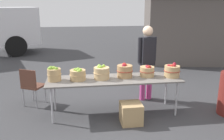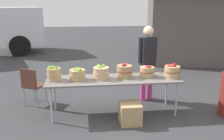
# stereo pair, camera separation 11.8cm
# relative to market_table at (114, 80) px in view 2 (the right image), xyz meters

# --- Properties ---
(ground_plane) EXTENTS (40.00, 40.00, 0.00)m
(ground_plane) POSITION_rel_market_table_xyz_m (0.00, 0.00, -0.71)
(ground_plane) COLOR #38383A
(market_table) EXTENTS (2.70, 0.76, 0.75)m
(market_table) POSITION_rel_market_table_xyz_m (0.00, 0.00, 0.00)
(market_table) COLOR slate
(market_table) RESTS_ON ground
(apple_basket_green_0) EXTENTS (0.28, 0.28, 0.30)m
(apple_basket_green_0) POSITION_rel_market_table_xyz_m (-1.19, 0.03, 0.18)
(apple_basket_green_0) COLOR tan
(apple_basket_green_0) RESTS_ON market_table
(apple_basket_green_1) EXTENTS (0.33, 0.33, 0.26)m
(apple_basket_green_1) POSITION_rel_market_table_xyz_m (-0.72, 0.01, 0.15)
(apple_basket_green_1) COLOR tan
(apple_basket_green_1) RESTS_ON market_table
(apple_basket_green_2) EXTENTS (0.33, 0.33, 0.29)m
(apple_basket_green_2) POSITION_rel_market_table_xyz_m (-0.25, 0.02, 0.17)
(apple_basket_green_2) COLOR tan
(apple_basket_green_2) RESTS_ON market_table
(apple_basket_red_0) EXTENTS (0.33, 0.33, 0.30)m
(apple_basket_red_0) POSITION_rel_market_table_xyz_m (0.23, 0.07, 0.17)
(apple_basket_red_0) COLOR #A87F51
(apple_basket_red_0) RESTS_ON market_table
(apple_basket_red_1) EXTENTS (0.31, 0.31, 0.26)m
(apple_basket_red_1) POSITION_rel_market_table_xyz_m (0.70, 0.06, 0.15)
(apple_basket_red_1) COLOR tan
(apple_basket_red_1) RESTS_ON market_table
(apple_basket_red_2) EXTENTS (0.33, 0.33, 0.28)m
(apple_basket_red_2) POSITION_rel_market_table_xyz_m (1.20, -0.03, 0.16)
(apple_basket_red_2) COLOR tan
(apple_basket_red_2) RESTS_ON market_table
(vendor_adult) EXTENTS (0.45, 0.29, 1.74)m
(vendor_adult) POSITION_rel_market_table_xyz_m (0.86, 0.65, 0.31)
(vendor_adult) COLOR #CC3F8C
(vendor_adult) RESTS_ON ground
(food_kiosk) EXTENTS (3.97, 3.49, 2.74)m
(food_kiosk) POSITION_rel_market_table_xyz_m (3.50, 4.58, 0.67)
(food_kiosk) COLOR #59514C
(food_kiosk) RESTS_ON ground
(folding_chair) EXTENTS (0.54, 0.54, 0.86)m
(folding_chair) POSITION_rel_market_table_xyz_m (-1.74, 0.62, -0.21)
(folding_chair) COLOR brown
(folding_chair) RESTS_ON ground
(produce_crate) EXTENTS (0.40, 0.40, 0.40)m
(produce_crate) POSITION_rel_market_table_xyz_m (0.26, -0.49, -0.51)
(produce_crate) COLOR tan
(produce_crate) RESTS_ON ground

